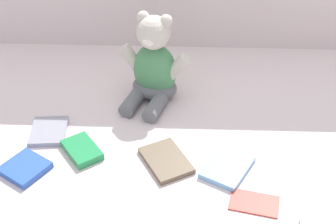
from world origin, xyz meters
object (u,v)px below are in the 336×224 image
Objects in this scene: teddy_bear at (154,68)px; book_case_7 at (166,160)px; book_case_4 at (254,202)px; book_case_0 at (82,150)px; book_case_1 at (25,168)px; book_case_2 at (227,167)px; book_case_5 at (49,131)px.

teddy_bear is 0.32m from book_case_7.
teddy_bear reaches higher than book_case_4.
book_case_7 is at bearing 136.31° from book_case_0.
book_case_1 is 0.75× the size of book_case_2.
teddy_bear reaches higher than book_case_2.
book_case_7 is at bearing 156.83° from book_case_5.
book_case_2 is 0.13m from book_case_4.
book_case_4 is at bearing 23.88° from book_case_1.
book_case_4 is (0.56, -0.09, -0.00)m from book_case_1.
book_case_5 is 0.86× the size of book_case_7.
book_case_1 is 0.35m from book_case_7.
book_case_1 reaches higher than book_case_4.
book_case_7 is (0.35, 0.04, -0.00)m from book_case_1.
book_case_5 is at bearing 113.96° from book_case_1.
book_case_2 is (0.38, -0.05, -0.00)m from book_case_0.
book_case_0 is at bearing 21.92° from book_case_2.
book_case_2 is at bearing 160.28° from book_case_5.
book_case_5 is at bearing -72.45° from book_case_0.
book_case_5 reaches higher than book_case_4.
book_case_2 is (0.51, 0.02, -0.00)m from book_case_1.
teddy_bear is at bearing -150.86° from book_case_5.
book_case_4 is at bearing -60.83° from book_case_7.
book_case_4 is at bearing -40.92° from teddy_bear.
teddy_bear reaches higher than book_case_7.
teddy_bear is 1.93× the size of book_case_7.
teddy_bear is 2.37× the size of book_case_4.
teddy_bear reaches higher than book_case_5.
book_case_2 is at bearing 35.57° from book_case_1.
book_case_1 is 0.88× the size of book_case_4.
book_case_2 is 0.50m from book_case_5.
book_case_7 is (0.33, -0.11, 0.00)m from book_case_5.
teddy_bear is 0.39m from book_case_2.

